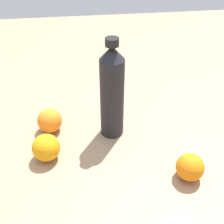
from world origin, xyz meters
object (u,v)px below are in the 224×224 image
at_px(orange_0, 190,167).
at_px(orange_1, 46,148).
at_px(water_bottle, 112,92).
at_px(orange_2, 50,121).

relative_size(orange_0, orange_1, 0.94).
bearing_deg(orange_1, water_bottle, 114.49).
distance_m(water_bottle, orange_1, 0.25).
bearing_deg(orange_2, orange_1, -2.31).
bearing_deg(orange_2, orange_0, 56.25).
relative_size(water_bottle, orange_0, 4.24).
height_order(water_bottle, orange_2, water_bottle).
xyz_separation_m(orange_1, orange_2, (-0.13, 0.01, -0.00)).
distance_m(water_bottle, orange_2, 0.23).
relative_size(orange_1, orange_2, 1.02).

